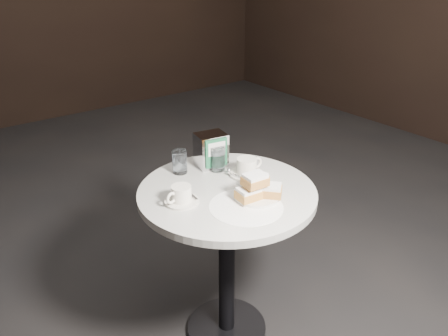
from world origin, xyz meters
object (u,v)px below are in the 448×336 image
Objects in this scene: cafe_table at (227,232)px; coffee_cup_left at (181,196)px; beignet_plate at (257,189)px; water_glass_left at (180,162)px; coffee_cup_right at (247,168)px; napkin_dispenser at (211,150)px; water_glass_right at (217,159)px.

coffee_cup_left reaches higher than cafe_table.
beignet_plate reaches higher than coffee_cup_left.
water_glass_left is (0.13, 0.22, 0.02)m from coffee_cup_left.
coffee_cup_right is at bearing 61.33° from beignet_plate.
cafe_table is at bearing -100.40° from napkin_dispenser.
coffee_cup_right is (0.10, 0.18, -0.01)m from beignet_plate.
beignet_plate reaches higher than water_glass_left.
napkin_dispenser is (0.15, -0.02, 0.03)m from water_glass_left.
water_glass_right is at bearing -27.85° from water_glass_left.
cafe_table is at bearing 110.33° from beignet_plate.
water_glass_left is at bearing 105.65° from cafe_table.
beignet_plate is (0.05, -0.13, 0.24)m from cafe_table.
napkin_dispenser is (-0.06, 0.16, 0.04)m from coffee_cup_right.
water_glass_right is at bearing 84.67° from beignet_plate.
water_glass_left reaches higher than coffee_cup_left.
water_glass_left is 0.15m from napkin_dispenser.
cafe_table is at bearing -74.35° from water_glass_left.
beignet_plate is at bearing -95.33° from water_glass_right.
napkin_dispenser is (0.28, 0.19, 0.04)m from coffee_cup_left.
water_glass_left is at bearing 152.15° from water_glass_right.
napkin_dispenser is (0.01, 0.05, 0.02)m from water_glass_right.
cafe_table is 5.02× the size of coffee_cup_left.
coffee_cup_left is 1.37× the size of water_glass_right.
coffee_cup_left is 0.31m from water_glass_right.
water_glass_right is at bearing 17.96° from coffee_cup_left.
coffee_cup_right is at bearing -41.75° from water_glass_left.
cafe_table is 4.83× the size of coffee_cup_right.
coffee_cup_left is at bearing -152.23° from water_glass_right.
coffee_cup_left is at bearing -120.95° from water_glass_left.
cafe_table is 0.27m from beignet_plate.
coffee_cup_left is (-0.20, 0.02, 0.23)m from cafe_table.
napkin_dispenser reaches higher than water_glass_right.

